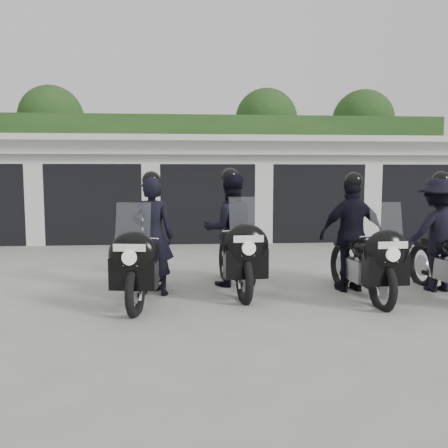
{
  "coord_description": "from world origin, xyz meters",
  "views": [
    {
      "loc": [
        -0.54,
        -7.58,
        1.9
      ],
      "look_at": [
        0.08,
        0.61,
        1.05
      ],
      "focal_mm": 38.0,
      "sensor_mm": 36.0,
      "label": 1
    }
  ],
  "objects": [
    {
      "name": "ground",
      "position": [
        0.0,
        0.0,
        0.0
      ],
      "size": [
        80.0,
        80.0,
        0.0
      ],
      "primitive_type": "plane",
      "color": "gray",
      "rests_on": "ground"
    },
    {
      "name": "garage_block",
      "position": [
        -0.0,
        8.06,
        1.42
      ],
      "size": [
        16.4,
        6.8,
        2.96
      ],
      "color": "silver",
      "rests_on": "ground"
    },
    {
      "name": "background_vegetation",
      "position": [
        0.37,
        12.92,
        2.77
      ],
      "size": [
        20.0,
        3.9,
        5.8
      ],
      "color": "#1D3914",
      "rests_on": "ground"
    },
    {
      "name": "police_bike_a",
      "position": [
        -1.16,
        -0.42,
        0.8
      ],
      "size": [
        0.9,
        2.31,
        2.02
      ],
      "rotation": [
        0.0,
        0.0,
        -0.14
      ],
      "color": "black",
      "rests_on": "ground"
    },
    {
      "name": "police_bike_b",
      "position": [
        0.19,
        0.26,
        0.88
      ],
      "size": [
        1.01,
        2.39,
        2.08
      ],
      "rotation": [
        0.0,
        0.0,
        0.1
      ],
      "color": "black",
      "rests_on": "ground"
    },
    {
      "name": "police_bike_c",
      "position": [
        2.14,
        -0.28,
        0.85
      ],
      "size": [
        1.13,
        2.31,
        2.01
      ],
      "rotation": [
        0.0,
        0.0,
        0.07
      ],
      "color": "black",
      "rests_on": "ground"
    },
    {
      "name": "police_bike_d",
      "position": [
        3.56,
        -0.35,
        0.86
      ],
      "size": [
        1.25,
        2.32,
        2.02
      ],
      "rotation": [
        0.0,
        0.0,
        0.07
      ],
      "color": "black",
      "rests_on": "ground"
    }
  ]
}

